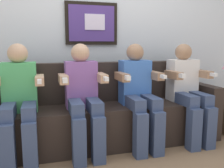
{
  "coord_description": "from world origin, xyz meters",
  "views": [
    {
      "loc": [
        -0.69,
        -2.21,
        1.09
      ],
      "look_at": [
        0.0,
        0.15,
        0.7
      ],
      "focal_mm": 38.92,
      "sensor_mm": 36.0,
      "label": 1
    }
  ],
  "objects": [
    {
      "name": "ground_plane",
      "position": [
        0.0,
        0.0,
        0.0
      ],
      "size": [
        6.43,
        6.43,
        0.0
      ],
      "primitive_type": "plane",
      "color": "#8C6B4C"
    },
    {
      "name": "person_rightmost",
      "position": [
        0.9,
        0.16,
        0.61
      ],
      "size": [
        0.46,
        0.56,
        1.11
      ],
      "color": "white",
      "rests_on": "ground_plane"
    },
    {
      "name": "back_wall_assembly",
      "position": [
        -0.0,
        0.76,
        1.3
      ],
      "size": [
        4.95,
        0.1,
        2.6
      ],
      "color": "silver",
      "rests_on": "ground_plane"
    },
    {
      "name": "person_leftmost",
      "position": [
        -0.9,
        0.16,
        0.61
      ],
      "size": [
        0.46,
        0.56,
        1.11
      ],
      "color": "#4CB266",
      "rests_on": "ground_plane"
    },
    {
      "name": "person_left_center",
      "position": [
        -0.3,
        0.16,
        0.61
      ],
      "size": [
        0.46,
        0.56,
        1.11
      ],
      "color": "#8C59A5",
      "rests_on": "ground_plane"
    },
    {
      "name": "person_right_center",
      "position": [
        0.3,
        0.16,
        0.61
      ],
      "size": [
        0.46,
        0.56,
        1.11
      ],
      "color": "#3F72CC",
      "rests_on": "ground_plane"
    },
    {
      "name": "couch",
      "position": [
        0.0,
        0.33,
        0.31
      ],
      "size": [
        2.55,
        0.58,
        0.9
      ],
      "color": "#2D231E",
      "rests_on": "ground_plane"
    }
  ]
}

